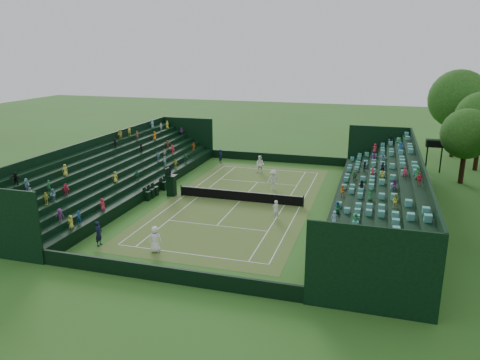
{
  "coord_description": "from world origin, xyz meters",
  "views": [
    {
      "loc": [
        11.53,
        -38.72,
        13.46
      ],
      "look_at": [
        0.0,
        0.0,
        2.0
      ],
      "focal_mm": 35.0,
      "sensor_mm": 36.0,
      "label": 1
    }
  ],
  "objects_px": {
    "player_near_west": "(155,239)",
    "player_far_east": "(273,180)",
    "player_near_east": "(276,210)",
    "player_far_west": "(260,164)",
    "tennis_net": "(240,196)",
    "umpire_chair": "(171,183)"
  },
  "relations": [
    {
      "from": "player_near_west",
      "to": "player_far_east",
      "type": "relative_size",
      "value": 0.93
    },
    {
      "from": "player_near_east",
      "to": "player_far_west",
      "type": "height_order",
      "value": "player_far_west"
    },
    {
      "from": "tennis_net",
      "to": "player_far_east",
      "type": "relative_size",
      "value": 5.85
    },
    {
      "from": "player_near_east",
      "to": "player_far_west",
      "type": "bearing_deg",
      "value": -111.95
    },
    {
      "from": "tennis_net",
      "to": "player_near_east",
      "type": "bearing_deg",
      "value": -41.86
    },
    {
      "from": "player_near_west",
      "to": "tennis_net",
      "type": "bearing_deg",
      "value": -111.9
    },
    {
      "from": "umpire_chair",
      "to": "player_near_west",
      "type": "bearing_deg",
      "value": -70.24
    },
    {
      "from": "tennis_net",
      "to": "player_near_west",
      "type": "height_order",
      "value": "player_near_west"
    },
    {
      "from": "tennis_net",
      "to": "player_far_west",
      "type": "height_order",
      "value": "player_far_west"
    },
    {
      "from": "player_near_west",
      "to": "player_far_west",
      "type": "bearing_deg",
      "value": -105.16
    },
    {
      "from": "umpire_chair",
      "to": "player_far_west",
      "type": "height_order",
      "value": "umpire_chair"
    },
    {
      "from": "player_near_west",
      "to": "player_far_west",
      "type": "height_order",
      "value": "player_far_west"
    },
    {
      "from": "player_near_east",
      "to": "player_far_east",
      "type": "bearing_deg",
      "value": -117.1
    },
    {
      "from": "tennis_net",
      "to": "player_far_east",
      "type": "xyz_separation_m",
      "value": [
        2.1,
        4.37,
        0.47
      ]
    },
    {
      "from": "player_far_west",
      "to": "tennis_net",
      "type": "bearing_deg",
      "value": -80.8
    },
    {
      "from": "player_far_east",
      "to": "tennis_net",
      "type": "bearing_deg",
      "value": -152.21
    },
    {
      "from": "umpire_chair",
      "to": "player_far_west",
      "type": "relative_size",
      "value": 1.49
    },
    {
      "from": "tennis_net",
      "to": "player_near_west",
      "type": "bearing_deg",
      "value": -101.09
    },
    {
      "from": "player_near_east",
      "to": "player_far_east",
      "type": "relative_size",
      "value": 0.82
    },
    {
      "from": "tennis_net",
      "to": "player_far_east",
      "type": "height_order",
      "value": "player_far_east"
    },
    {
      "from": "umpire_chair",
      "to": "player_far_east",
      "type": "distance_m",
      "value": 9.91
    },
    {
      "from": "tennis_net",
      "to": "player_far_east",
      "type": "bearing_deg",
      "value": 64.31
    }
  ]
}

